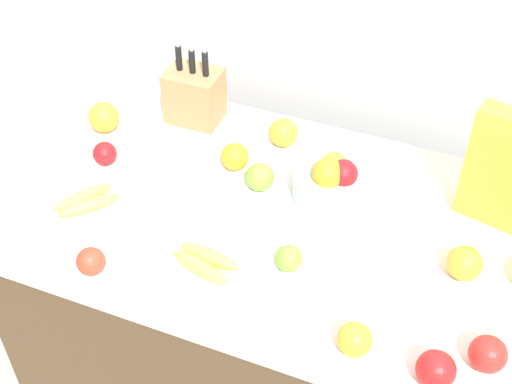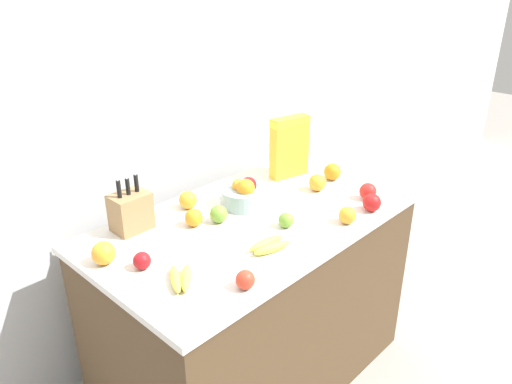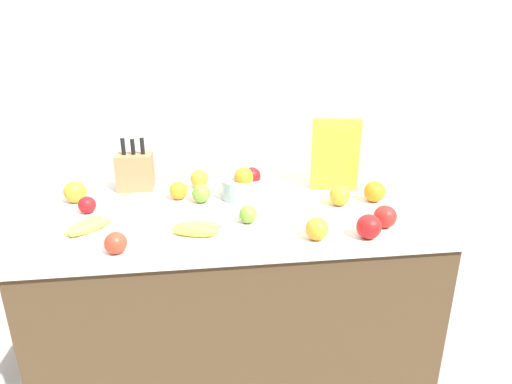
% 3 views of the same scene
% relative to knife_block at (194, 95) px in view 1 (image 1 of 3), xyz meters
% --- Properties ---
extents(counter, '(1.47, 0.83, 0.91)m').
position_rel_knife_block_xyz_m(counter, '(0.43, -0.30, -0.54)').
color(counter, '#4C3823').
rests_on(counter, ground_plane).
extents(knife_block, '(0.15, 0.12, 0.27)m').
position_rel_knife_block_xyz_m(knife_block, '(0.00, 0.00, 0.00)').
color(knife_block, '#937047').
rests_on(knife_block, counter).
extents(cereal_box, '(0.22, 0.11, 0.32)m').
position_rel_knife_block_xyz_m(cereal_box, '(0.89, -0.10, 0.09)').
color(cereal_box, gold).
rests_on(cereal_box, counter).
extents(fruit_bowl, '(0.21, 0.21, 0.14)m').
position_rel_knife_block_xyz_m(fruit_bowl, '(0.48, -0.18, -0.03)').
color(fruit_bowl, '#99B2B7').
rests_on(fruit_bowl, counter).
extents(banana_bunch_left, '(0.16, 0.17, 0.04)m').
position_rel_knife_block_xyz_m(banana_bunch_left, '(-0.10, -0.45, -0.07)').
color(banana_bunch_left, yellow).
rests_on(banana_bunch_left, counter).
extents(banana_bunch_right, '(0.18, 0.11, 0.04)m').
position_rel_knife_block_xyz_m(banana_bunch_right, '(0.28, -0.53, -0.06)').
color(banana_bunch_right, yellow).
rests_on(banana_bunch_right, counter).
extents(apple_by_knife_block, '(0.07, 0.07, 0.07)m').
position_rel_knife_block_xyz_m(apple_by_knife_block, '(0.46, -0.46, -0.05)').
color(apple_by_knife_block, '#6B9E33').
rests_on(apple_by_knife_block, counter).
extents(apple_near_bananas, '(0.08, 0.08, 0.08)m').
position_rel_knife_block_xyz_m(apple_near_bananas, '(0.93, -0.56, -0.04)').
color(apple_near_bananas, red).
rests_on(apple_near_bananas, counter).
extents(apple_front, '(0.07, 0.07, 0.07)m').
position_rel_knife_block_xyz_m(apple_front, '(-0.14, -0.28, -0.05)').
color(apple_front, '#A31419').
rests_on(apple_front, counter).
extents(apple_middle, '(0.08, 0.08, 0.08)m').
position_rel_knife_block_xyz_m(apple_middle, '(0.84, -0.64, -0.04)').
color(apple_middle, red).
rests_on(apple_middle, counter).
extents(apple_rightmost, '(0.07, 0.07, 0.07)m').
position_rel_knife_block_xyz_m(apple_rightmost, '(0.03, -0.64, -0.05)').
color(apple_rightmost, red).
rests_on(apple_rightmost, counter).
extents(apple_rear, '(0.08, 0.08, 0.08)m').
position_rel_knife_block_xyz_m(apple_rear, '(0.29, -0.22, -0.04)').
color(apple_rear, '#6B9E33').
rests_on(apple_rear, counter).
extents(orange_front_right, '(0.08, 0.08, 0.08)m').
position_rel_knife_block_xyz_m(orange_front_right, '(0.67, -0.62, -0.05)').
color(orange_front_right, orange).
rests_on(orange_front_right, counter).
extents(orange_mid_left, '(0.08, 0.08, 0.08)m').
position_rel_knife_block_xyz_m(orange_mid_left, '(0.29, -0.02, -0.04)').
color(orange_mid_left, orange).
rests_on(orange_mid_left, counter).
extents(orange_back_center, '(0.08, 0.08, 0.08)m').
position_rel_knife_block_xyz_m(orange_back_center, '(0.20, -0.17, -0.04)').
color(orange_back_center, orange).
rests_on(orange_back_center, counter).
extents(orange_mid_right, '(0.08, 0.08, 0.08)m').
position_rel_knife_block_xyz_m(orange_mid_right, '(0.85, -0.33, -0.04)').
color(orange_mid_right, orange).
rests_on(orange_mid_right, counter).
extents(orange_by_cereal, '(0.09, 0.09, 0.09)m').
position_rel_knife_block_xyz_m(orange_by_cereal, '(-0.22, -0.15, -0.04)').
color(orange_by_cereal, orange).
rests_on(orange_by_cereal, counter).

